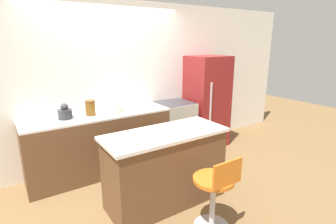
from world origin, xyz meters
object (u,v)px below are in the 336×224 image
Objects in this scene: mixing_bowl at (115,109)px; kettle at (65,113)px; refrigerator at (207,102)px; stool_chair at (215,194)px; oven_range at (174,128)px.

kettle is at bearing 180.00° from mixing_bowl.
stool_chair is at bearing -129.07° from refrigerator.
oven_range is 0.84m from refrigerator.
kettle reaches higher than mixing_bowl.
mixing_bowl is (0.73, 0.00, -0.05)m from kettle.
kettle reaches higher than stool_chair.
mixing_bowl reaches higher than oven_range.
oven_range is at bearing -0.34° from mixing_bowl.
kettle is (-1.02, 1.92, 0.59)m from stool_chair.
kettle is (-1.83, 0.01, 0.56)m from oven_range.
mixing_bowl is at bearing 179.66° from oven_range.
refrigerator is at bearing -0.39° from kettle.
stool_chair is at bearing -81.28° from mixing_bowl.
kettle reaches higher than oven_range.
refrigerator is 1.85m from mixing_bowl.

